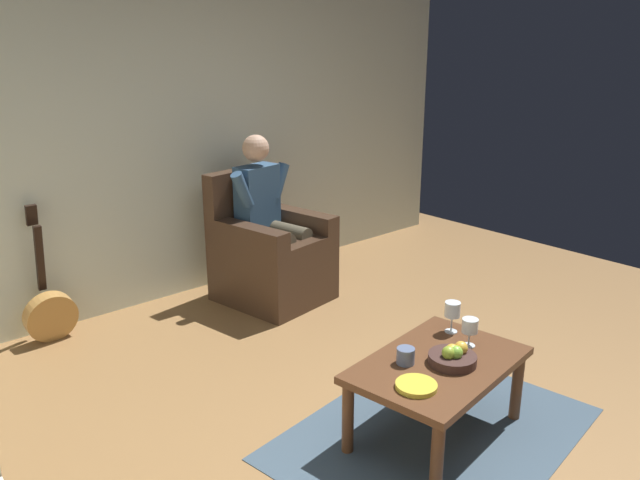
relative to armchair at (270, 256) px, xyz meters
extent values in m
plane|color=olive|center=(0.62, 2.20, -0.36)|extent=(7.09, 7.09, 0.00)
cube|color=silver|center=(0.62, -0.61, 0.90)|extent=(6.30, 0.06, 2.52)
cube|color=#3B4D5C|center=(0.48, 2.05, -0.35)|extent=(1.78, 1.41, 0.01)
cube|color=#402C1F|center=(-0.01, 0.04, -0.14)|extent=(0.82, 0.87, 0.44)
cube|color=#402C1F|center=(-0.01, 0.10, 0.13)|extent=(0.52, 0.71, 0.10)
cube|color=#402C1F|center=(-0.28, 0.00, 0.20)|extent=(0.26, 0.78, 0.24)
cube|color=#402C1F|center=(0.27, 0.08, 0.20)|extent=(0.26, 0.78, 0.24)
cube|color=#402C1F|center=(0.04, -0.28, 0.37)|extent=(0.72, 0.23, 0.58)
cube|color=#325172|center=(0.02, -0.12, 0.44)|extent=(0.36, 0.23, 0.52)
sphere|color=tan|center=(0.02, -0.12, 0.84)|extent=(0.21, 0.21, 0.21)
cylinder|color=#4F4836|center=(-0.11, 0.08, 0.20)|extent=(0.19, 0.45, 0.13)
cylinder|color=#4F4836|center=(-0.14, 0.30, -0.09)|extent=(0.13, 0.13, 0.54)
cylinder|color=#325172|center=(-0.19, -0.10, 0.56)|extent=(0.21, 0.12, 0.29)
cylinder|color=#4F4836|center=(0.08, 0.11, 0.20)|extent=(0.19, 0.45, 0.13)
cylinder|color=#4F4836|center=(0.05, 0.33, -0.09)|extent=(0.13, 0.13, 0.54)
cylinder|color=#325172|center=(0.21, -0.04, 0.56)|extent=(0.21, 0.12, 0.29)
cube|color=#55331D|center=(0.48, 2.05, 0.05)|extent=(1.00, 0.73, 0.04)
cylinder|color=#55331D|center=(0.03, 2.25, -0.16)|extent=(0.06, 0.06, 0.39)
cylinder|color=#55331D|center=(0.85, 2.36, -0.16)|extent=(0.06, 0.06, 0.39)
cylinder|color=#55331D|center=(0.10, 1.74, -0.16)|extent=(0.06, 0.06, 0.39)
cylinder|color=#55331D|center=(0.92, 1.85, -0.16)|extent=(0.06, 0.06, 0.39)
cylinder|color=#B4803F|center=(1.58, -0.40, -0.18)|extent=(0.35, 0.15, 0.36)
cylinder|color=black|center=(1.58, -0.34, -0.16)|extent=(0.10, 0.02, 0.10)
cube|color=black|center=(1.58, -0.46, 0.22)|extent=(0.05, 0.10, 0.47)
cube|color=black|center=(1.58, -0.50, 0.52)|extent=(0.07, 0.05, 0.14)
cylinder|color=silver|center=(0.15, 1.88, 0.07)|extent=(0.07, 0.07, 0.01)
cylinder|color=silver|center=(0.15, 1.88, 0.12)|extent=(0.01, 0.01, 0.09)
cylinder|color=silver|center=(0.15, 1.88, 0.21)|extent=(0.09, 0.09, 0.08)
cylinder|color=#590C19|center=(0.15, 1.88, 0.19)|extent=(0.08, 0.08, 0.03)
cylinder|color=silver|center=(0.22, 2.05, 0.07)|extent=(0.07, 0.07, 0.01)
cylinder|color=silver|center=(0.22, 2.05, 0.12)|extent=(0.01, 0.01, 0.08)
cylinder|color=silver|center=(0.22, 2.05, 0.19)|extent=(0.09, 0.09, 0.08)
cylinder|color=#590C19|center=(0.22, 2.05, 0.17)|extent=(0.08, 0.08, 0.03)
cylinder|color=#3C2622|center=(0.44, 2.11, 0.10)|extent=(0.24, 0.24, 0.05)
sphere|color=#89A42F|center=(0.48, 2.11, 0.14)|extent=(0.07, 0.07, 0.07)
sphere|color=#7BB23A|center=(0.45, 2.13, 0.14)|extent=(0.07, 0.07, 0.07)
sphere|color=gold|center=(0.39, 2.12, 0.14)|extent=(0.07, 0.07, 0.07)
sphere|color=gold|center=(0.45, 2.11, 0.14)|extent=(0.07, 0.07, 0.07)
cylinder|color=gold|center=(0.76, 2.14, 0.08)|extent=(0.20, 0.20, 0.02)
cylinder|color=slate|center=(0.62, 1.95, 0.11)|extent=(0.09, 0.09, 0.08)
camera|label=1|loc=(2.83, 3.80, 1.63)|focal=35.52mm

